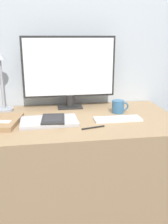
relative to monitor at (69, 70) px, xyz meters
The scene contains 10 objects.
wall_back 0.25m from the monitor, 73.87° to the left, with size 3.60×0.05×2.40m.
desk 0.69m from the monitor, 81.17° to the right, with size 1.23×0.73×0.72m.
monitor is the anchor object (origin of this frame).
keyboard 0.50m from the monitor, 50.73° to the right, with size 0.29×0.11×0.01m.
laptop 0.44m from the monitor, 116.38° to the right, with size 0.34×0.22×0.02m.
ereader 0.42m from the monitor, 112.53° to the right, with size 0.15×0.20×0.01m.
desk_lamp 0.46m from the monitor, behind, with size 0.12×0.12×0.41m.
notebook 0.58m from the monitor, 145.20° to the right, with size 0.22×0.30×0.03m.
coffee_mug 0.43m from the monitor, 29.14° to the right, with size 0.12×0.08×0.09m.
pen 0.53m from the monitor, 78.88° to the right, with size 0.14×0.04×0.01m.
Camera 1 is at (-0.21, -1.31, 1.22)m, focal length 40.00 mm.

